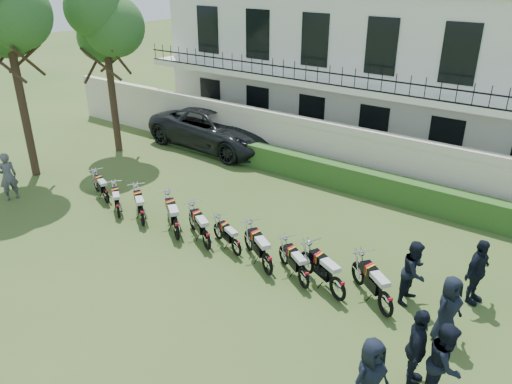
# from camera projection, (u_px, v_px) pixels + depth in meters

# --- Properties ---
(ground) EXTENTS (100.00, 100.00, 0.00)m
(ground) POSITION_uv_depth(u_px,v_px,m) (186.00, 255.00, 15.18)
(ground) COLOR #365421
(ground) RESTS_ON ground
(perimeter_wall) EXTENTS (30.00, 0.35, 2.30)m
(perimeter_wall) POSITION_uv_depth(u_px,v_px,m) (318.00, 147.00, 20.58)
(perimeter_wall) COLOR beige
(perimeter_wall) RESTS_ON ground
(hedge) EXTENTS (18.00, 0.60, 1.00)m
(hedge) POSITION_uv_depth(u_px,v_px,m) (329.00, 174.00, 19.74)
(hedge) COLOR #294C1B
(hedge) RESTS_ON ground
(building) EXTENTS (20.40, 9.60, 7.40)m
(building) POSITION_uv_depth(u_px,v_px,m) (382.00, 63.00, 23.90)
(building) COLOR silver
(building) RESTS_ON ground
(tree_west_mid) EXTENTS (3.40, 3.20, 8.82)m
(tree_west_mid) POSITION_uv_depth(u_px,v_px,m) (3.00, 6.00, 18.14)
(tree_west_mid) COLOR #473323
(tree_west_mid) RESTS_ON ground
(tree_west_near) EXTENTS (3.40, 3.20, 7.90)m
(tree_west_near) POSITION_uv_depth(u_px,v_px,m) (104.00, 20.00, 21.15)
(tree_west_near) COLOR #473323
(tree_west_near) RESTS_ON ground
(motorcycle_0) EXTENTS (1.69, 0.82, 0.98)m
(motorcycle_0) POSITION_uv_depth(u_px,v_px,m) (106.00, 193.00, 18.22)
(motorcycle_0) COLOR black
(motorcycle_0) RESTS_ON ground
(motorcycle_1) EXTENTS (1.45, 1.08, 0.94)m
(motorcycle_1) POSITION_uv_depth(u_px,v_px,m) (118.00, 207.00, 17.22)
(motorcycle_1) COLOR black
(motorcycle_1) RESTS_ON ground
(motorcycle_2) EXTENTS (1.63, 1.19, 1.05)m
(motorcycle_2) POSITION_uv_depth(u_px,v_px,m) (142.00, 213.00, 16.66)
(motorcycle_2) COLOR black
(motorcycle_2) RESTS_ON ground
(motorcycle_3) EXTENTS (1.79, 1.33, 1.16)m
(motorcycle_3) POSITION_uv_depth(u_px,v_px,m) (176.00, 225.00, 15.80)
(motorcycle_3) COLOR black
(motorcycle_3) RESTS_ON ground
(motorcycle_4) EXTENTS (1.80, 1.08, 1.10)m
(motorcycle_4) POSITION_uv_depth(u_px,v_px,m) (206.00, 235.00, 15.26)
(motorcycle_4) COLOR black
(motorcycle_4) RESTS_ON ground
(motorcycle_5) EXTENTS (1.62, 0.78, 0.93)m
(motorcycle_5) POSITION_uv_depth(u_px,v_px,m) (236.00, 244.00, 14.96)
(motorcycle_5) COLOR black
(motorcycle_5) RESTS_ON ground
(motorcycle_6) EXTENTS (1.82, 1.18, 1.13)m
(motorcycle_6) POSITION_uv_depth(u_px,v_px,m) (267.00, 259.00, 14.01)
(motorcycle_6) COLOR black
(motorcycle_6) RESTS_ON ground
(motorcycle_7) EXTENTS (1.62, 1.06, 1.01)m
(motorcycle_7) POSITION_uv_depth(u_px,v_px,m) (304.00, 274.00, 13.46)
(motorcycle_7) COLOR black
(motorcycle_7) RESTS_ON ground
(motorcycle_8) EXTENTS (1.94, 1.04, 1.14)m
(motorcycle_8) POSITION_uv_depth(u_px,v_px,m) (338.00, 284.00, 12.94)
(motorcycle_8) COLOR black
(motorcycle_8) RESTS_ON ground
(motorcycle_9) EXTENTS (1.74, 1.33, 1.14)m
(motorcycle_9) POSITION_uv_depth(u_px,v_px,m) (386.00, 299.00, 12.36)
(motorcycle_9) COLOR black
(motorcycle_9) RESTS_ON ground
(suv) EXTENTS (6.89, 3.38, 1.88)m
(suv) POSITION_uv_depth(u_px,v_px,m) (216.00, 128.00, 23.66)
(suv) COLOR black
(suv) RESTS_ON ground
(inspector) EXTENTS (0.58, 0.75, 1.83)m
(inspector) POSITION_uv_depth(u_px,v_px,m) (8.00, 176.00, 18.41)
(inspector) COLOR slate
(inspector) RESTS_ON ground
(officer_0) EXTENTS (0.82, 1.00, 1.76)m
(officer_0) POSITION_uv_depth(u_px,v_px,m) (370.00, 377.00, 9.55)
(officer_0) COLOR black
(officer_0) RESTS_ON ground
(officer_1) EXTENTS (0.76, 0.94, 1.86)m
(officer_1) POSITION_uv_depth(u_px,v_px,m) (445.00, 363.00, 9.82)
(officer_1) COLOR black
(officer_1) RESTS_ON ground
(officer_2) EXTENTS (0.75, 1.19, 1.88)m
(officer_2) POSITION_uv_depth(u_px,v_px,m) (417.00, 349.00, 10.18)
(officer_2) COLOR black
(officer_2) RESTS_ON ground
(officer_3) EXTENTS (0.78, 0.96, 1.70)m
(officer_3) POSITION_uv_depth(u_px,v_px,m) (448.00, 309.00, 11.47)
(officer_3) COLOR black
(officer_3) RESTS_ON ground
(officer_4) EXTENTS (0.72, 0.90, 1.75)m
(officer_4) POSITION_uv_depth(u_px,v_px,m) (414.00, 272.00, 12.81)
(officer_4) COLOR black
(officer_4) RESTS_ON ground
(officer_5) EXTENTS (0.71, 1.15, 1.83)m
(officer_5) POSITION_uv_depth(u_px,v_px,m) (477.00, 272.00, 12.75)
(officer_5) COLOR black
(officer_5) RESTS_ON ground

